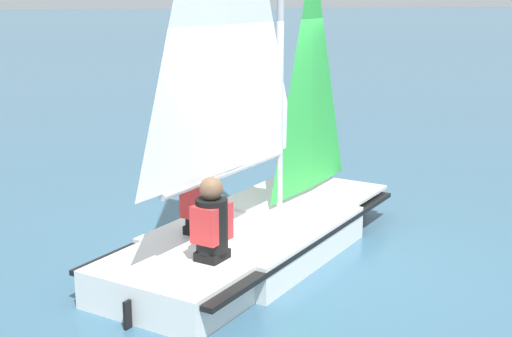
# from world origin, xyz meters

# --- Properties ---
(ground_plane) EXTENTS (260.00, 260.00, 0.00)m
(ground_plane) POSITION_xyz_m (0.00, 0.00, 0.00)
(ground_plane) COLOR #38607A
(sailboat_main) EXTENTS (4.02, 3.86, 5.10)m
(sailboat_main) POSITION_xyz_m (-0.02, -0.02, 0.70)
(sailboat_main) COLOR white
(sailboat_main) RESTS_ON ground_plane
(sailor_helm) EXTENTS (0.43, 0.42, 1.16)m
(sailor_helm) POSITION_xyz_m (-0.66, -0.18, 0.62)
(sailor_helm) COLOR black
(sailor_helm) RESTS_ON ground_plane
(sailor_crew) EXTENTS (0.43, 0.42, 1.16)m
(sailor_crew) POSITION_xyz_m (-0.71, -0.96, 0.62)
(sailor_crew) COLOR black
(sailor_crew) RESTS_ON ground_plane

